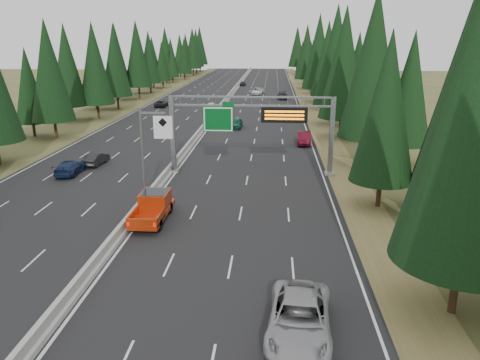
% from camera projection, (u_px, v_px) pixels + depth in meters
% --- Properties ---
extents(road, '(32.00, 260.00, 0.08)m').
position_uv_depth(road, '(220.00, 109.00, 91.24)').
color(road, black).
rests_on(road, ground).
extents(shoulder_right, '(3.60, 260.00, 0.06)m').
position_uv_depth(shoulder_right, '(311.00, 110.00, 90.06)').
color(shoulder_right, olive).
rests_on(shoulder_right, ground).
extents(shoulder_left, '(3.60, 260.00, 0.06)m').
position_uv_depth(shoulder_left, '(130.00, 108.00, 92.43)').
color(shoulder_left, '#4C4E24').
rests_on(shoulder_left, ground).
extents(median_barrier, '(0.70, 260.00, 0.85)m').
position_uv_depth(median_barrier, '(220.00, 107.00, 91.13)').
color(median_barrier, gray).
rests_on(median_barrier, road).
extents(sign_gantry, '(16.75, 0.98, 7.80)m').
position_uv_depth(sign_gantry, '(258.00, 123.00, 46.06)').
color(sign_gantry, slate).
rests_on(sign_gantry, road).
extents(hov_sign_pole, '(2.80, 0.50, 8.00)m').
position_uv_depth(hov_sign_pole, '(149.00, 150.00, 37.30)').
color(hov_sign_pole, slate).
rests_on(hov_sign_pole, road).
extents(tree_row_right, '(11.77, 245.69, 18.99)m').
position_uv_depth(tree_row_right, '(354.00, 65.00, 67.28)').
color(tree_row_right, black).
rests_on(tree_row_right, ground).
extents(tree_row_left, '(12.36, 242.11, 18.48)m').
position_uv_depth(tree_row_left, '(88.00, 62.00, 81.08)').
color(tree_row_left, black).
rests_on(tree_row_left, ground).
extents(silver_minivan, '(3.42, 6.49, 1.74)m').
position_uv_depth(silver_minivan, '(299.00, 318.00, 21.45)').
color(silver_minivan, '#9A999E').
rests_on(silver_minivan, road).
extents(red_pickup, '(2.18, 6.10, 1.99)m').
position_uv_depth(red_pickup, '(154.00, 205.00, 35.40)').
color(red_pickup, black).
rests_on(red_pickup, road).
extents(car_ahead_green, '(1.95, 4.43, 1.48)m').
position_uv_depth(car_ahead_green, '(236.00, 123.00, 71.68)').
color(car_ahead_green, '#125032').
rests_on(car_ahead_green, road).
extents(car_ahead_dkred, '(1.92, 4.92, 1.60)m').
position_uv_depth(car_ahead_dkred, '(304.00, 138.00, 60.72)').
color(car_ahead_dkred, '#510B1A').
rests_on(car_ahead_dkred, road).
extents(car_ahead_dkgrey, '(2.33, 5.49, 1.58)m').
position_uv_depth(car_ahead_dkgrey, '(282.00, 96.00, 105.99)').
color(car_ahead_dkgrey, black).
rests_on(car_ahead_dkgrey, road).
extents(car_ahead_white, '(3.17, 5.93, 1.58)m').
position_uv_depth(car_ahead_white, '(258.00, 91.00, 114.87)').
color(car_ahead_white, white).
rests_on(car_ahead_white, road).
extents(car_ahead_far, '(1.81, 3.91, 1.30)m').
position_uv_depth(car_ahead_far, '(243.00, 83.00, 136.31)').
color(car_ahead_far, black).
rests_on(car_ahead_far, road).
extents(car_onc_near, '(1.73, 4.12, 1.32)m').
position_uv_depth(car_onc_near, '(96.00, 159.00, 50.73)').
color(car_onc_near, black).
rests_on(car_onc_near, road).
extents(car_onc_blue, '(2.20, 4.96, 1.42)m').
position_uv_depth(car_onc_blue, '(70.00, 167.00, 47.23)').
color(car_onc_blue, '#16254F').
rests_on(car_onc_blue, road).
extents(car_onc_white, '(1.79, 4.25, 1.44)m').
position_uv_depth(car_onc_white, '(212.00, 106.00, 90.56)').
color(car_onc_white, white).
rests_on(car_onc_white, road).
extents(car_onc_far, '(2.41, 4.87, 1.33)m').
position_uv_depth(car_onc_far, '(161.00, 103.00, 94.14)').
color(car_onc_far, black).
rests_on(car_onc_far, road).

